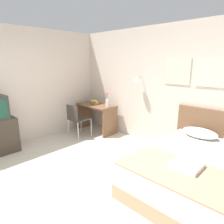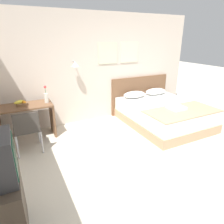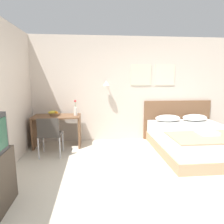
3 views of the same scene
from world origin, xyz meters
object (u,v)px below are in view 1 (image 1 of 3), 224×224
at_px(desk_chair, 76,118).
at_px(bed, 201,175).
at_px(folded_towel_near_foot, 187,165).
at_px(flower_vase, 107,102).
at_px(fruit_bowl, 95,103).
at_px(throw_blanket, 185,174).
at_px(pillow_left, 200,133).
at_px(desk, 96,113).

bearing_deg(desk_chair, bed, -1.16).
height_order(folded_towel_near_foot, flower_vase, flower_vase).
height_order(desk_chair, fruit_bowl, fruit_bowl).
xyz_separation_m(throw_blanket, folded_towel_near_foot, (-0.04, 0.14, 0.04)).
relative_size(desk_chair, fruit_bowl, 3.08).
height_order(fruit_bowl, flower_vase, flower_vase).
bearing_deg(pillow_left, desk_chair, -165.20).
bearing_deg(pillow_left, desk, -178.16).
height_order(pillow_left, desk, desk).
distance_m(pillow_left, desk_chair, 2.88).
bearing_deg(flower_vase, folded_towel_near_foot, -23.69).
xyz_separation_m(desk_chair, fruit_bowl, (-0.01, 0.66, 0.29)).
height_order(desk, fruit_bowl, fruit_bowl).
height_order(bed, desk_chair, desk_chair).
height_order(pillow_left, fruit_bowl, fruit_bowl).
height_order(bed, folded_towel_near_foot, folded_towel_near_foot).
xyz_separation_m(fruit_bowl, flower_vase, (0.50, -0.03, 0.08)).
distance_m(desk, desk_chair, 0.65).
distance_m(bed, pillow_left, 0.95).
relative_size(bed, throw_blanket, 1.26).
relative_size(bed, pillow_left, 3.24).
xyz_separation_m(bed, desk_chair, (-3.14, 0.06, 0.25)).
relative_size(desk, fruit_bowl, 3.97).
distance_m(bed, folded_towel_near_foot, 0.56).
xyz_separation_m(bed, flower_vase, (-2.66, 0.69, 0.62)).
distance_m(bed, flower_vase, 2.82).
height_order(folded_towel_near_foot, desk, desk).
bearing_deg(fruit_bowl, pillow_left, 1.65).
height_order(throw_blanket, flower_vase, flower_vase).
height_order(throw_blanket, folded_towel_near_foot, folded_towel_near_foot).
distance_m(throw_blanket, desk, 3.37).
relative_size(pillow_left, throw_blanket, 0.39).
distance_m(throw_blanket, flower_vase, 2.98).
bearing_deg(bed, folded_towel_near_foot, -95.57).
relative_size(throw_blanket, desk, 1.51).
xyz_separation_m(bed, pillow_left, (-0.36, 0.80, 0.35)).
bearing_deg(folded_towel_near_foot, throw_blanket, -72.92).
distance_m(desk, flower_vase, 0.57).
bearing_deg(flower_vase, fruit_bowl, 176.82).
distance_m(pillow_left, folded_towel_near_foot, 1.29).
distance_m(folded_towel_near_foot, desk, 3.27).
height_order(desk_chair, flower_vase, flower_vase).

